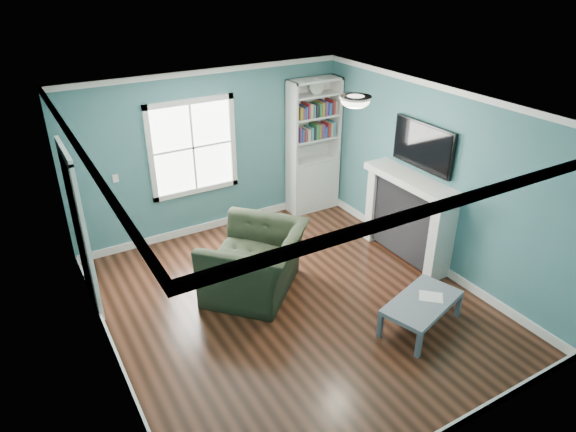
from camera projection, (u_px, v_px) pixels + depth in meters
floor at (293, 305)px, 6.70m from camera, size 5.00×5.00×0.00m
room_walls at (294, 195)px, 5.97m from camera, size 5.00×5.00×5.00m
trim at (293, 221)px, 6.13m from camera, size 4.50×5.00×2.60m
window at (193, 148)px, 7.81m from camera, size 1.40×0.06×1.50m
bookshelf at (313, 159)px, 8.84m from camera, size 0.90×0.35×2.31m
fireplace at (408, 218)px, 7.49m from camera, size 0.44×1.58×1.30m
tv at (423, 146)px, 7.05m from camera, size 0.06×1.10×0.65m
door at (79, 229)px, 6.28m from camera, size 0.12×0.98×2.17m
ceiling_fixture at (355, 100)px, 6.01m from camera, size 0.38×0.38×0.15m
light_switch at (116, 178)px, 7.38m from camera, size 0.08×0.01×0.12m
recliner at (255, 252)px, 6.74m from camera, size 1.57×1.55×1.17m
coffee_table at (422, 304)px, 6.16m from camera, size 1.17×0.85×0.38m
paper_sheet at (431, 297)px, 6.21m from camera, size 0.35×0.35×0.00m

